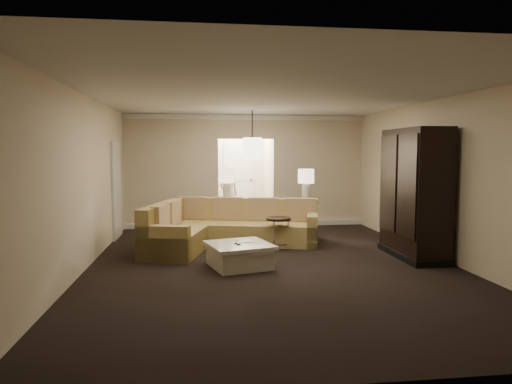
{
  "coord_description": "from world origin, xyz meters",
  "views": [
    {
      "loc": [
        -1.2,
        -7.4,
        1.87
      ],
      "look_at": [
        -0.11,
        1.2,
        1.11
      ],
      "focal_mm": 32.0,
      "sensor_mm": 36.0,
      "label": 1
    }
  ],
  "objects": [
    {
      "name": "ground",
      "position": [
        0.0,
        0.0,
        0.0
      ],
      "size": [
        8.0,
        8.0,
        0.0
      ],
      "primitive_type": "plane",
      "color": "black",
      "rests_on": "ground"
    },
    {
      "name": "wall_back",
      "position": [
        0.0,
        4.0,
        1.4
      ],
      "size": [
        6.0,
        0.04,
        2.8
      ],
      "primitive_type": "cube",
      "color": "beige",
      "rests_on": "ground"
    },
    {
      "name": "wall_front",
      "position": [
        0.0,
        -4.0,
        1.4
      ],
      "size": [
        6.0,
        0.04,
        2.8
      ],
      "primitive_type": "cube",
      "color": "beige",
      "rests_on": "ground"
    },
    {
      "name": "wall_left",
      "position": [
        -3.0,
        0.0,
        1.4
      ],
      "size": [
        0.04,
        8.0,
        2.8
      ],
      "primitive_type": "cube",
      "color": "beige",
      "rests_on": "ground"
    },
    {
      "name": "wall_right",
      "position": [
        3.0,
        0.0,
        1.4
      ],
      "size": [
        0.04,
        8.0,
        2.8
      ],
      "primitive_type": "cube",
      "color": "beige",
      "rests_on": "ground"
    },
    {
      "name": "ceiling",
      "position": [
        0.0,
        0.0,
        2.8
      ],
      "size": [
        6.0,
        8.0,
        0.02
      ],
      "primitive_type": "cube",
      "color": "silver",
      "rests_on": "wall_back"
    },
    {
      "name": "crown_molding",
      "position": [
        0.0,
        3.95,
        2.73
      ],
      "size": [
        6.0,
        0.1,
        0.12
      ],
      "primitive_type": "cube",
      "color": "silver",
      "rests_on": "wall_back"
    },
    {
      "name": "baseboard",
      "position": [
        0.0,
        3.95,
        0.06
      ],
      "size": [
        6.0,
        0.1,
        0.12
      ],
      "primitive_type": "cube",
      "color": "silver",
      "rests_on": "ground"
    },
    {
      "name": "side_door",
      "position": [
        -2.97,
        2.8,
        1.05
      ],
      "size": [
        0.05,
        0.9,
        2.1
      ],
      "primitive_type": "cube",
      "color": "silver",
      "rests_on": "ground"
    },
    {
      "name": "foyer",
      "position": [
        0.0,
        5.34,
        1.3
      ],
      "size": [
        1.44,
        2.02,
        2.8
      ],
      "color": "beige",
      "rests_on": "ground"
    },
    {
      "name": "sectional_sofa",
      "position": [
        -0.75,
        1.6,
        0.37
      ],
      "size": [
        3.56,
        2.61,
        0.92
      ],
      "rotation": [
        0.0,
        0.0,
        -0.26
      ],
      "color": "brown",
      "rests_on": "ground"
    },
    {
      "name": "coffee_table",
      "position": [
        -0.55,
        -0.11,
        0.2
      ],
      "size": [
        1.19,
        1.19,
        0.41
      ],
      "rotation": [
        0.0,
        0.0,
        0.27
      ],
      "color": "silver",
      "rests_on": "ground"
    },
    {
      "name": "console_table",
      "position": [
        0.25,
        2.29,
        0.51
      ],
      "size": [
        2.27,
        0.94,
        0.86
      ],
      "rotation": [
        0.0,
        0.0,
        -0.2
      ],
      "color": "black",
      "rests_on": "ground"
    },
    {
      "name": "armoire",
      "position": [
        2.59,
        0.21,
        1.09
      ],
      "size": [
        0.68,
        1.59,
        2.28
      ],
      "color": "black",
      "rests_on": "ground"
    },
    {
      "name": "drink_table",
      "position": [
        0.33,
        1.2,
        0.43
      ],
      "size": [
        0.49,
        0.49,
        0.61
      ],
      "rotation": [
        0.0,
        0.0,
        -0.1
      ],
      "color": "black",
      "rests_on": "ground"
    },
    {
      "name": "table_lamp_left",
      "position": [
        -0.59,
        2.46,
        1.29
      ],
      "size": [
        0.34,
        0.34,
        0.65
      ],
      "color": "silver",
      "rests_on": "console_table"
    },
    {
      "name": "table_lamp_right",
      "position": [
        1.09,
        2.12,
        1.29
      ],
      "size": [
        0.34,
        0.34,
        0.65
      ],
      "color": "silver",
      "rests_on": "console_table"
    },
    {
      "name": "pendant_light",
      "position": [
        0.0,
        2.7,
        1.95
      ],
      "size": [
        0.38,
        0.38,
        1.09
      ],
      "color": "black",
      "rests_on": "ceiling"
    },
    {
      "name": "person",
      "position": [
        -0.38,
        4.87,
        0.82
      ],
      "size": [
        0.7,
        0.59,
        1.65
      ],
      "primitive_type": "imported",
      "rotation": [
        0.0,
        0.0,
        3.52
      ],
      "color": "beige",
      "rests_on": "ground"
    }
  ]
}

